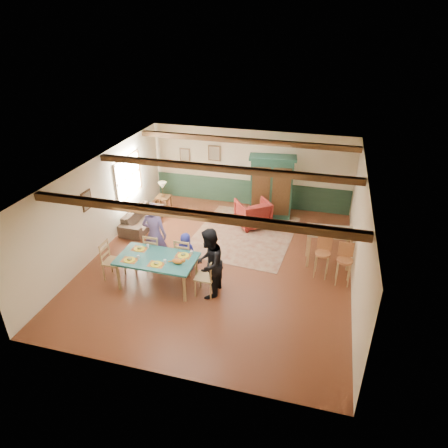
% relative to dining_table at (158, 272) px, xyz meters
% --- Properties ---
extents(floor, '(8.00, 8.00, 0.00)m').
position_rel_dining_table_xyz_m(floor, '(1.22, 1.38, -0.40)').
color(floor, '#552718').
rests_on(floor, ground).
extents(wall_back, '(7.00, 0.02, 2.70)m').
position_rel_dining_table_xyz_m(wall_back, '(1.22, 5.38, 0.95)').
color(wall_back, beige).
rests_on(wall_back, floor).
extents(wall_left, '(0.02, 8.00, 2.70)m').
position_rel_dining_table_xyz_m(wall_left, '(-2.28, 1.38, 0.95)').
color(wall_left, beige).
rests_on(wall_left, floor).
extents(wall_right, '(0.02, 8.00, 2.70)m').
position_rel_dining_table_xyz_m(wall_right, '(4.72, 1.38, 0.95)').
color(wall_right, beige).
rests_on(wall_right, floor).
extents(ceiling, '(7.00, 8.00, 0.02)m').
position_rel_dining_table_xyz_m(ceiling, '(1.22, 1.38, 2.30)').
color(ceiling, white).
rests_on(ceiling, wall_back).
extents(wainscot_back, '(6.95, 0.03, 0.90)m').
position_rel_dining_table_xyz_m(wainscot_back, '(1.22, 5.36, 0.05)').
color(wainscot_back, '#1E3727').
rests_on(wainscot_back, floor).
extents(ceiling_beam_front, '(6.95, 0.16, 0.16)m').
position_rel_dining_table_xyz_m(ceiling_beam_front, '(1.22, -0.92, 2.21)').
color(ceiling_beam_front, '#331F0E').
rests_on(ceiling_beam_front, ceiling).
extents(ceiling_beam_mid, '(6.95, 0.16, 0.16)m').
position_rel_dining_table_xyz_m(ceiling_beam_mid, '(1.22, 1.78, 2.21)').
color(ceiling_beam_mid, '#331F0E').
rests_on(ceiling_beam_mid, ceiling).
extents(ceiling_beam_back, '(6.95, 0.16, 0.16)m').
position_rel_dining_table_xyz_m(ceiling_beam_back, '(1.22, 4.38, 2.21)').
color(ceiling_beam_back, '#331F0E').
rests_on(ceiling_beam_back, ceiling).
extents(window_left, '(0.06, 1.60, 1.30)m').
position_rel_dining_table_xyz_m(window_left, '(-2.25, 3.08, 1.15)').
color(window_left, white).
rests_on(window_left, wall_left).
extents(picture_left_wall, '(0.04, 0.42, 0.52)m').
position_rel_dining_table_xyz_m(picture_left_wall, '(-2.25, 0.78, 1.35)').
color(picture_left_wall, gray).
rests_on(picture_left_wall, wall_left).
extents(picture_back_a, '(0.45, 0.04, 0.55)m').
position_rel_dining_table_xyz_m(picture_back_a, '(-0.08, 5.35, 1.40)').
color(picture_back_a, gray).
rests_on(picture_back_a, wall_back).
extents(picture_back_b, '(0.38, 0.04, 0.48)m').
position_rel_dining_table_xyz_m(picture_back_b, '(-1.18, 5.35, 1.25)').
color(picture_back_b, gray).
rests_on(picture_back_b, wall_back).
extents(dining_table, '(1.95, 1.09, 0.81)m').
position_rel_dining_table_xyz_m(dining_table, '(0.00, 0.00, 0.00)').
color(dining_table, '#1E5F5E').
rests_on(dining_table, floor).
extents(dining_chair_far_left, '(0.46, 0.48, 1.02)m').
position_rel_dining_table_xyz_m(dining_chair_far_left, '(-0.42, 0.78, 0.11)').
color(dining_chair_far_left, '#A88754').
rests_on(dining_chair_far_left, floor).
extents(dining_chair_far_right, '(0.46, 0.48, 1.02)m').
position_rel_dining_table_xyz_m(dining_chair_far_right, '(0.44, 0.77, 0.11)').
color(dining_chair_far_right, '#A88754').
rests_on(dining_chair_far_right, floor).
extents(dining_chair_end_left, '(0.48, 0.46, 1.02)m').
position_rel_dining_table_xyz_m(dining_chair_end_left, '(-1.24, 0.01, 0.11)').
color(dining_chair_end_left, '#A88754').
rests_on(dining_chair_end_left, floor).
extents(dining_chair_end_right, '(0.48, 0.46, 1.02)m').
position_rel_dining_table_xyz_m(dining_chair_end_right, '(1.24, -0.01, 0.11)').
color(dining_chair_end_right, '#A88754').
rests_on(dining_chair_end_right, floor).
extents(person_man, '(0.68, 0.45, 1.86)m').
position_rel_dining_table_xyz_m(person_man, '(-0.42, 0.87, 0.53)').
color(person_man, '#604F88').
rests_on(person_man, floor).
extents(person_woman, '(0.68, 0.87, 1.78)m').
position_rel_dining_table_xyz_m(person_woman, '(1.35, -0.01, 0.48)').
color(person_woman, black).
rests_on(person_woman, floor).
extents(person_child, '(0.53, 0.35, 1.08)m').
position_rel_dining_table_xyz_m(person_child, '(0.44, 0.86, 0.14)').
color(person_child, navy).
rests_on(person_child, floor).
extents(cat, '(0.39, 0.15, 0.19)m').
position_rel_dining_table_xyz_m(cat, '(0.59, -0.11, 0.50)').
color(cat, orange).
rests_on(cat, dining_table).
extents(place_setting_near_left, '(0.43, 0.33, 0.11)m').
position_rel_dining_table_xyz_m(place_setting_near_left, '(-0.59, -0.26, 0.46)').
color(place_setting_near_left, yellow).
rests_on(place_setting_near_left, dining_table).
extents(place_setting_near_center, '(0.43, 0.33, 0.11)m').
position_rel_dining_table_xyz_m(place_setting_near_center, '(0.11, -0.27, 0.46)').
color(place_setting_near_center, yellow).
rests_on(place_setting_near_center, dining_table).
extents(place_setting_far_left, '(0.43, 0.33, 0.11)m').
position_rel_dining_table_xyz_m(place_setting_far_left, '(-0.59, 0.27, 0.46)').
color(place_setting_far_left, yellow).
rests_on(place_setting_far_left, dining_table).
extents(place_setting_far_right, '(0.43, 0.33, 0.11)m').
position_rel_dining_table_xyz_m(place_setting_far_right, '(0.59, 0.26, 0.46)').
color(place_setting_far_right, yellow).
rests_on(place_setting_far_right, dining_table).
extents(area_rug, '(3.20, 3.70, 0.01)m').
position_rel_dining_table_xyz_m(area_rug, '(1.52, 3.08, -0.40)').
color(area_rug, tan).
rests_on(area_rug, floor).
extents(armoire, '(1.56, 0.78, 2.11)m').
position_rel_dining_table_xyz_m(armoire, '(2.08, 4.61, 0.65)').
color(armoire, '#153428').
rests_on(armoire, floor).
extents(armchair, '(1.34, 1.34, 0.89)m').
position_rel_dining_table_xyz_m(armchair, '(1.65, 3.79, 0.04)').
color(armchair, '#521010').
rests_on(armchair, floor).
extents(sofa, '(0.81, 1.94, 0.56)m').
position_rel_dining_table_xyz_m(sofa, '(-1.77, 2.84, -0.12)').
color(sofa, '#392C23').
rests_on(sofa, floor).
extents(end_table, '(0.47, 0.47, 0.57)m').
position_rel_dining_table_xyz_m(end_table, '(-1.52, 3.98, -0.12)').
color(end_table, '#331F0E').
rests_on(end_table, floor).
extents(table_lamp, '(0.32, 0.32, 0.52)m').
position_rel_dining_table_xyz_m(table_lamp, '(-1.52, 3.98, 0.43)').
color(table_lamp, beige).
rests_on(table_lamp, end_table).
extents(counter_table, '(1.28, 0.83, 1.01)m').
position_rel_dining_table_xyz_m(counter_table, '(4.06, 2.15, 0.10)').
color(counter_table, beige).
rests_on(counter_table, floor).
extents(bar_stool_left, '(0.43, 0.46, 1.10)m').
position_rel_dining_table_xyz_m(bar_stool_left, '(3.93, 1.48, 0.15)').
color(bar_stool_left, '#B57346').
rests_on(bar_stool_left, floor).
extents(bar_stool_right, '(0.39, 0.43, 1.11)m').
position_rel_dining_table_xyz_m(bar_stool_right, '(4.47, 1.29, 0.15)').
color(bar_stool_right, '#B57346').
rests_on(bar_stool_right, floor).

